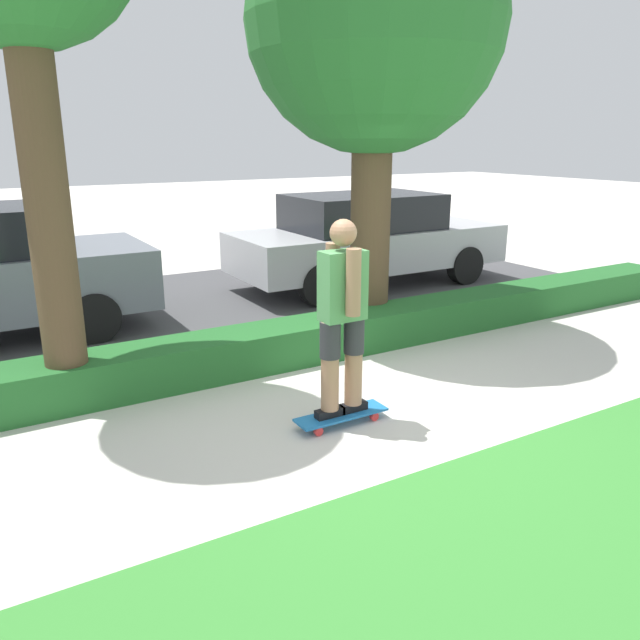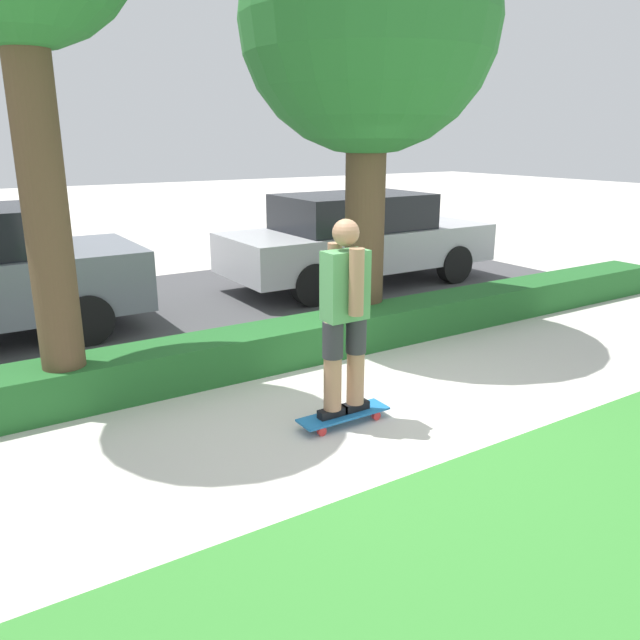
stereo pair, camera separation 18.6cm
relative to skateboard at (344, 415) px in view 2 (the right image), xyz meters
The scene contains 7 objects.
ground_plane 0.26m from the skateboard, ahead, with size 60.00×60.00×0.00m, color beige.
street_asphalt 4.23m from the skateboard, 86.59° to the left, with size 13.01×5.00×0.01m.
hedge_row 1.64m from the skateboard, 81.18° to the left, with size 13.01×0.60×0.43m.
skateboard is the anchor object (origin of this frame).
skater_person 0.91m from the skateboard, ahead, with size 0.50×0.43×1.67m.
tree_mid 4.37m from the skateboard, 50.24° to the left, with size 2.91×2.91×5.08m.
parked_car_middle 5.41m from the skateboard, 53.11° to the left, with size 4.58×1.81×1.50m.
Camera 2 is at (-3.07, -4.07, 2.38)m, focal length 35.00 mm.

